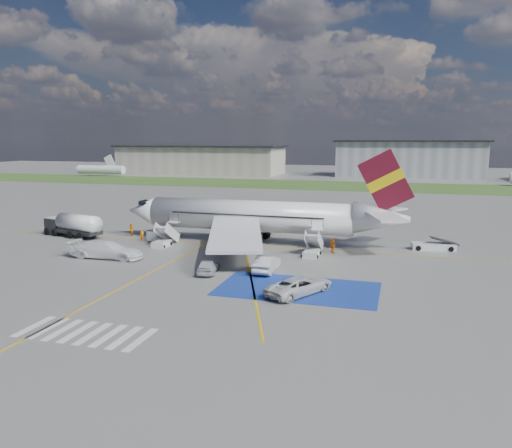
# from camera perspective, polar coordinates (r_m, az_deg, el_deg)

# --- Properties ---
(ground) EXTENTS (400.00, 400.00, 0.00)m
(ground) POSITION_cam_1_polar(r_m,az_deg,el_deg) (50.81, -5.42, -5.16)
(ground) COLOR #60605E
(ground) RESTS_ON ground
(grass_strip) EXTENTS (400.00, 30.00, 0.01)m
(grass_strip) POSITION_cam_1_polar(r_m,az_deg,el_deg) (142.32, 8.97, 4.38)
(grass_strip) COLOR #2D4C1E
(grass_strip) RESTS_ON ground
(taxiway_line_main) EXTENTS (120.00, 0.20, 0.01)m
(taxiway_line_main) POSITION_cam_1_polar(r_m,az_deg,el_deg) (61.79, -1.28, -2.43)
(taxiway_line_main) COLOR gold
(taxiway_line_main) RESTS_ON ground
(taxiway_line_cross) EXTENTS (0.20, 60.00, 0.01)m
(taxiway_line_cross) POSITION_cam_1_polar(r_m,az_deg,el_deg) (44.50, -16.34, -7.69)
(taxiway_line_cross) COLOR gold
(taxiway_line_cross) RESTS_ON ground
(taxiway_line_diag) EXTENTS (20.71, 56.45, 0.01)m
(taxiway_line_diag) POSITION_cam_1_polar(r_m,az_deg,el_deg) (61.79, -1.28, -2.43)
(taxiway_line_diag) COLOR gold
(taxiway_line_diag) RESTS_ON ground
(staging_box) EXTENTS (14.00, 8.00, 0.01)m
(staging_box) POSITION_cam_1_polar(r_m,az_deg,el_deg) (44.33, 4.80, -7.38)
(staging_box) COLOR navy
(staging_box) RESTS_ON ground
(crosswalk) EXTENTS (9.00, 4.00, 0.01)m
(crosswalk) POSITION_cam_1_polar(r_m,az_deg,el_deg) (36.56, -18.91, -11.69)
(crosswalk) COLOR silver
(crosswalk) RESTS_ON ground
(terminal_west) EXTENTS (60.00, 22.00, 10.00)m
(terminal_west) POSITION_cam_1_polar(r_m,az_deg,el_deg) (190.43, -6.29, 7.27)
(terminal_west) COLOR #9D9387
(terminal_west) RESTS_ON ground
(terminal_centre) EXTENTS (48.00, 18.00, 12.00)m
(terminal_centre) POSITION_cam_1_polar(r_m,az_deg,el_deg) (180.67, 17.07, 7.09)
(terminal_centre) COLOR gray
(terminal_centre) RESTS_ON ground
(airliner) EXTENTS (36.81, 32.95, 11.92)m
(airliner) POSITION_cam_1_polar(r_m,az_deg,el_deg) (62.63, 0.58, 0.89)
(airliner) COLOR silver
(airliner) RESTS_ON ground
(airstairs_fwd) EXTENTS (1.90, 5.20, 3.60)m
(airstairs_fwd) POSITION_cam_1_polar(r_m,az_deg,el_deg) (62.25, -10.58, -1.93)
(airstairs_fwd) COLOR silver
(airstairs_fwd) RESTS_ON ground
(airstairs_aft) EXTENTS (1.90, 5.20, 3.60)m
(airstairs_aft) POSITION_cam_1_polar(r_m,az_deg,el_deg) (56.42, 6.44, -3.03)
(airstairs_aft) COLOR silver
(airstairs_aft) RESTS_ON ground
(fuel_tanker) EXTENTS (9.39, 4.68, 3.10)m
(fuel_tanker) POSITION_cam_1_polar(r_m,az_deg,el_deg) (71.24, -20.16, -0.33)
(fuel_tanker) COLOR black
(fuel_tanker) RESTS_ON ground
(gpu_cart) EXTENTS (2.04, 1.62, 1.49)m
(gpu_cart) POSITION_cam_1_polar(r_m,az_deg,el_deg) (64.95, -11.51, -1.43)
(gpu_cart) COLOR silver
(gpu_cart) RESTS_ON ground
(belt_loader) EXTENTS (5.45, 2.59, 1.58)m
(belt_loader) POSITION_cam_1_polar(r_m,az_deg,el_deg) (62.77, 19.65, -2.45)
(belt_loader) COLOR silver
(belt_loader) RESTS_ON ground
(car_silver_a) EXTENTS (2.56, 4.55, 1.46)m
(car_silver_a) POSITION_cam_1_polar(r_m,az_deg,el_deg) (49.27, -5.50, -4.76)
(car_silver_a) COLOR #BBBDC3
(car_silver_a) RESTS_ON ground
(car_silver_b) EXTENTS (1.80, 5.01, 1.64)m
(car_silver_b) POSITION_cam_1_polar(r_m,az_deg,el_deg) (49.52, 1.22, -4.54)
(car_silver_b) COLOR #A7AAAE
(car_silver_b) RESTS_ON ground
(van_white_a) EXTENTS (4.67, 5.73, 1.96)m
(van_white_a) POSITION_cam_1_polar(r_m,az_deg,el_deg) (42.68, 5.04, -6.70)
(van_white_a) COLOR silver
(van_white_a) RESTS_ON ground
(van_white_b) EXTENTS (6.47, 2.80, 2.50)m
(van_white_b) POSITION_cam_1_polar(r_m,az_deg,el_deg) (57.36, -16.76, -2.53)
(van_white_b) COLOR white
(van_white_b) RESTS_ON ground
(crew_fwd) EXTENTS (0.65, 0.52, 1.56)m
(crew_fwd) POSITION_cam_1_polar(r_m,az_deg,el_deg) (65.67, -12.88, -1.26)
(crew_fwd) COLOR orange
(crew_fwd) RESTS_ON ground
(crew_nose) EXTENTS (1.08, 1.04, 1.76)m
(crew_nose) POSITION_cam_1_polar(r_m,az_deg,el_deg) (69.19, -14.09, -0.67)
(crew_nose) COLOR orange
(crew_nose) RESTS_ON ground
(crew_aft) EXTENTS (1.02, 1.12, 1.83)m
(crew_aft) POSITION_cam_1_polar(r_m,az_deg,el_deg) (57.74, 8.76, -2.48)
(crew_aft) COLOR orange
(crew_aft) RESTS_ON ground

